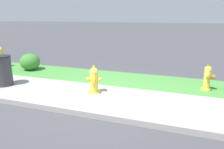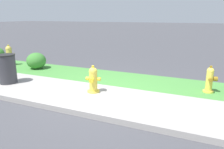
% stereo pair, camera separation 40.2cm
% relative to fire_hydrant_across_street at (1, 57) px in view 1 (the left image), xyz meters
% --- Properties ---
extents(ground_plane, '(120.00, 120.00, 0.00)m').
position_rel_fire_hydrant_across_street_xyz_m(ground_plane, '(4.86, -1.75, -0.40)').
color(ground_plane, '#424247').
extents(sidewalk_pavement, '(18.00, 1.85, 0.01)m').
position_rel_fire_hydrant_across_street_xyz_m(sidewalk_pavement, '(4.86, -1.75, -0.39)').
color(sidewalk_pavement, '#9E9993').
rests_on(sidewalk_pavement, ground).
extents(grass_verge, '(18.00, 1.61, 0.01)m').
position_rel_fire_hydrant_across_street_xyz_m(grass_verge, '(4.86, -0.01, -0.39)').
color(grass_verge, '#47893D').
rests_on(grass_verge, ground).
extents(street_curb, '(18.00, 0.16, 0.12)m').
position_rel_fire_hydrant_across_street_xyz_m(street_curb, '(4.86, -2.75, -0.34)').
color(street_curb, '#9E9993').
rests_on(street_curb, ground).
extents(fire_hydrant_across_street, '(0.38, 0.39, 0.82)m').
position_rel_fire_hydrant_across_street_xyz_m(fire_hydrant_across_street, '(0.00, 0.00, 0.00)').
color(fire_hydrant_across_street, gold).
rests_on(fire_hydrant_across_street, ground).
extents(fire_hydrant_mid_block, '(0.32, 0.36, 0.71)m').
position_rel_fire_hydrant_across_street_xyz_m(fire_hydrant_mid_block, '(7.32, -0.26, -0.06)').
color(fire_hydrant_mid_block, yellow).
rests_on(fire_hydrant_mid_block, ground).
extents(fire_hydrant_far_end, '(0.40, 0.37, 0.71)m').
position_rel_fire_hydrant_across_street_xyz_m(fire_hydrant_far_end, '(4.59, -1.47, -0.06)').
color(fire_hydrant_far_end, yellow).
rests_on(fire_hydrant_far_end, ground).
extents(trash_bin, '(0.52, 0.52, 0.85)m').
position_rel_fire_hydrant_across_street_xyz_m(trash_bin, '(1.91, -1.78, 0.03)').
color(trash_bin, '#333338').
rests_on(trash_bin, ground).
extents(shrub_bush_mid_verge, '(0.71, 0.71, 0.60)m').
position_rel_fire_hydrant_across_street_xyz_m(shrub_bush_mid_verge, '(1.38, -0.01, -0.10)').
color(shrub_bush_mid_verge, '#3D7F33').
rests_on(shrub_bush_mid_verge, ground).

